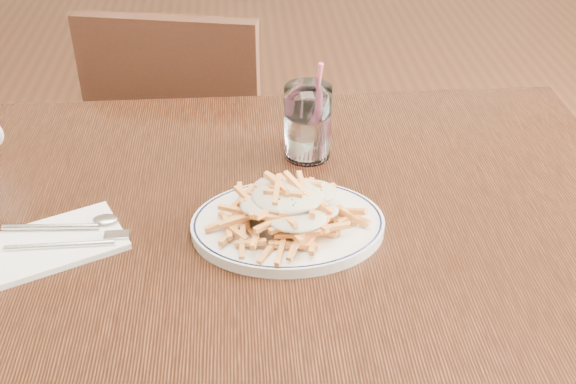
{
  "coord_description": "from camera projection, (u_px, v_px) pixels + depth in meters",
  "views": [
    {
      "loc": [
        -0.04,
        -0.92,
        1.41
      ],
      "look_at": [
        0.02,
        -0.05,
        0.82
      ],
      "focal_mm": 45.0,
      "sensor_mm": 36.0,
      "label": 1
    }
  ],
  "objects": [
    {
      "name": "napkin",
      "position": [
        55.0,
        243.0,
        1.05
      ],
      "size": [
        0.22,
        0.19,
        0.01
      ],
      "primitive_type": "cube",
      "rotation": [
        0.0,
        0.0,
        0.44
      ],
      "color": "white",
      "rests_on": "table"
    },
    {
      "name": "chair_far",
      "position": [
        188.0,
        148.0,
        1.79
      ],
      "size": [
        0.47,
        0.47,
        0.87
      ],
      "color": "black",
      "rests_on": "ground"
    },
    {
      "name": "table",
      "position": [
        271.0,
        250.0,
        1.17
      ],
      "size": [
        1.2,
        0.8,
        0.75
      ],
      "color": "black",
      "rests_on": "ground"
    },
    {
      "name": "cutlery",
      "position": [
        55.0,
        236.0,
        1.05
      ],
      "size": [
        0.2,
        0.07,
        0.01
      ],
      "color": "silver",
      "rests_on": "napkin"
    },
    {
      "name": "loaded_fries",
      "position": [
        288.0,
        202.0,
        1.06
      ],
      "size": [
        0.23,
        0.19,
        0.06
      ],
      "color": "#E29345",
      "rests_on": "fries_plate"
    },
    {
      "name": "fries_plate",
      "position": [
        288.0,
        225.0,
        1.08
      ],
      "size": [
        0.34,
        0.32,
        0.02
      ],
      "color": "white",
      "rests_on": "table"
    },
    {
      "name": "water_glass",
      "position": [
        308.0,
        126.0,
        1.23
      ],
      "size": [
        0.08,
        0.08,
        0.18
      ],
      "color": "white",
      "rests_on": "table"
    }
  ]
}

